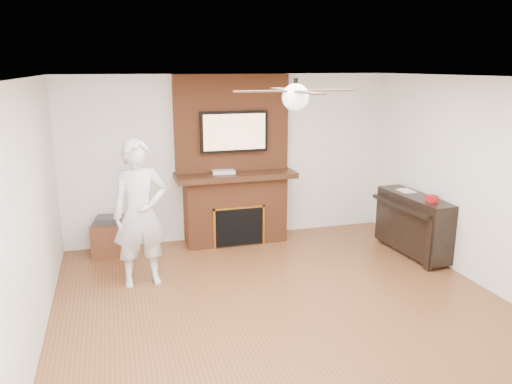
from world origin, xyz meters
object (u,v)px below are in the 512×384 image
object	(u,v)px
side_table	(111,237)
piano	(414,223)
fireplace	(234,177)
person	(140,214)

from	to	relation	value
side_table	piano	distance (m)	4.30
fireplace	person	bearing A→B (deg)	-139.83
fireplace	person	distance (m)	1.91
piano	person	bearing A→B (deg)	175.40
fireplace	person	size ratio (longest dim) A/B	1.39
fireplace	person	world-z (taller)	fireplace
fireplace	side_table	bearing A→B (deg)	-177.90
person	piano	size ratio (longest dim) A/B	1.34
person	piano	xyz separation A→B (m)	(3.75, -0.05, -0.43)
person	fireplace	bearing A→B (deg)	35.02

